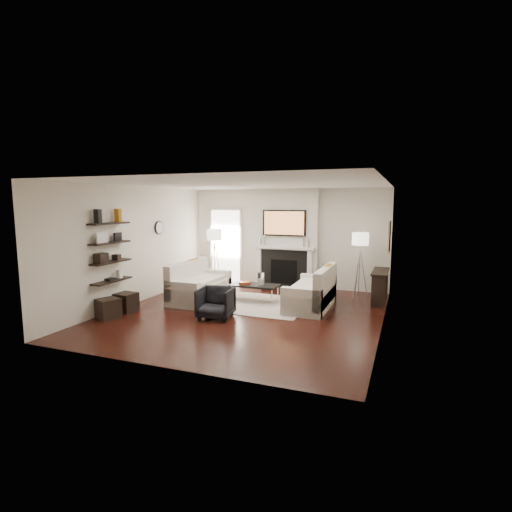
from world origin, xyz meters
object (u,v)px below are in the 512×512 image
(loveseat_right_base, at_px, (310,298))
(ottoman_near, at_px, (126,302))
(loveseat_left_base, at_px, (200,291))
(armchair, at_px, (216,301))
(coffee_table, at_px, (255,285))
(lamp_left_shade, at_px, (214,235))
(lamp_right_shade, at_px, (360,239))

(loveseat_right_base, relative_size, ottoman_near, 4.50)
(loveseat_left_base, relative_size, armchair, 2.62)
(coffee_table, xyz_separation_m, lamp_left_shade, (-1.67, 1.25, 1.05))
(loveseat_left_base, xyz_separation_m, ottoman_near, (-1.00, -1.47, -0.01))
(loveseat_right_base, height_order, ottoman_near, loveseat_right_base)
(ottoman_near, bearing_deg, coffee_table, 37.27)
(loveseat_left_base, distance_m, armchair, 1.59)
(loveseat_left_base, xyz_separation_m, lamp_right_shade, (3.52, 1.65, 1.24))
(armchair, bearing_deg, ottoman_near, 179.30)
(loveseat_left_base, height_order, armchair, armchair)
(loveseat_left_base, bearing_deg, armchair, -49.71)
(loveseat_right_base, bearing_deg, loveseat_left_base, -174.17)
(lamp_left_shade, distance_m, ottoman_near, 3.31)
(loveseat_right_base, distance_m, armchair, 2.19)
(loveseat_right_base, distance_m, ottoman_near, 4.02)
(loveseat_left_base, distance_m, lamp_right_shade, 4.08)
(coffee_table, bearing_deg, loveseat_left_base, -167.88)
(armchair, distance_m, lamp_right_shade, 3.95)
(loveseat_right_base, bearing_deg, lamp_right_shade, 57.15)
(lamp_left_shade, bearing_deg, loveseat_right_base, -22.73)
(loveseat_right_base, relative_size, coffee_table, 1.64)
(coffee_table, bearing_deg, loveseat_right_base, -0.41)
(ottoman_near, bearing_deg, loveseat_left_base, 55.82)
(loveseat_right_base, bearing_deg, armchair, -137.40)
(loveseat_left_base, bearing_deg, ottoman_near, -124.18)
(loveseat_right_base, relative_size, armchair, 2.62)
(armchair, bearing_deg, coffee_table, 71.70)
(coffee_table, distance_m, armchair, 1.51)
(coffee_table, height_order, ottoman_near, coffee_table)
(lamp_right_shade, bearing_deg, armchair, -131.17)
(loveseat_right_base, height_order, lamp_right_shade, lamp_right_shade)
(loveseat_left_base, distance_m, coffee_table, 1.34)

